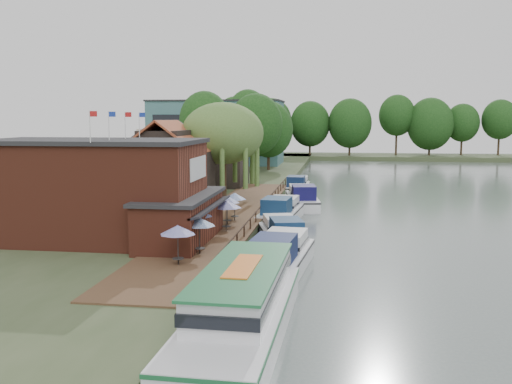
{
  "coord_description": "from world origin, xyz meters",
  "views": [
    {
      "loc": [
        1.39,
        -39.52,
        9.68
      ],
      "look_at": [
        -6.0,
        12.0,
        3.0
      ],
      "focal_mm": 40.0,
      "sensor_mm": 36.0,
      "label": 1
    }
  ],
  "objects_px": {
    "cruiser_0": "(280,251)",
    "cottage_b": "(168,158)",
    "cottage_a": "(167,165)",
    "swan": "(219,305)",
    "umbrella_5": "(235,207)",
    "cruiser_1": "(282,230)",
    "hotel_block": "(217,132)",
    "umbrella_1": "(199,236)",
    "cruiser_3": "(302,195)",
    "pub": "(119,190)",
    "cruiser_4": "(297,184)",
    "umbrella_4": "(227,210)",
    "cruiser_2": "(281,209)",
    "umbrella_3": "(226,216)",
    "umbrella_0": "(178,245)",
    "tour_boat": "(240,303)",
    "umbrella_2": "(199,225)",
    "cottage_c": "(218,153)",
    "willow": "(223,152)"
  },
  "relations": [
    {
      "from": "cottage_a",
      "to": "umbrella_4",
      "type": "relative_size",
      "value": 3.62
    },
    {
      "from": "umbrella_0",
      "to": "umbrella_2",
      "type": "distance_m",
      "value": 6.29
    },
    {
      "from": "hotel_block",
      "to": "cruiser_2",
      "type": "relative_size",
      "value": 2.4
    },
    {
      "from": "umbrella_5",
      "to": "cruiser_1",
      "type": "relative_size",
      "value": 0.24
    },
    {
      "from": "cruiser_2",
      "to": "cruiser_3",
      "type": "xyz_separation_m",
      "value": [
        1.42,
        9.68,
        0.03
      ]
    },
    {
      "from": "umbrella_0",
      "to": "umbrella_2",
      "type": "relative_size",
      "value": 1.0
    },
    {
      "from": "umbrella_4",
      "to": "umbrella_5",
      "type": "bearing_deg",
      "value": 82.56
    },
    {
      "from": "cottage_a",
      "to": "cruiser_2",
      "type": "xyz_separation_m",
      "value": [
        11.18,
        -0.73,
        -3.95
      ]
    },
    {
      "from": "umbrella_4",
      "to": "swan",
      "type": "distance_m",
      "value": 17.81
    },
    {
      "from": "pub",
      "to": "cruiser_4",
      "type": "bearing_deg",
      "value": 74.34
    },
    {
      "from": "umbrella_2",
      "to": "umbrella_5",
      "type": "relative_size",
      "value": 1.0
    },
    {
      "from": "umbrella_1",
      "to": "cruiser_2",
      "type": "bearing_deg",
      "value": 79.19
    },
    {
      "from": "umbrella_1",
      "to": "cottage_a",
      "type": "bearing_deg",
      "value": 112.49
    },
    {
      "from": "umbrella_2",
      "to": "umbrella_3",
      "type": "xyz_separation_m",
      "value": [
        1.14,
        4.15,
        0.0
      ]
    },
    {
      "from": "cruiser_0",
      "to": "cottage_b",
      "type": "bearing_deg",
      "value": 124.76
    },
    {
      "from": "umbrella_2",
      "to": "cruiser_3",
      "type": "relative_size",
      "value": 0.22
    },
    {
      "from": "umbrella_0",
      "to": "umbrella_5",
      "type": "height_order",
      "value": "same"
    },
    {
      "from": "cottage_c",
      "to": "umbrella_1",
      "type": "height_order",
      "value": "cottage_c"
    },
    {
      "from": "umbrella_3",
      "to": "umbrella_5",
      "type": "xyz_separation_m",
      "value": [
        -0.16,
        4.61,
        0.0
      ]
    },
    {
      "from": "umbrella_3",
      "to": "umbrella_5",
      "type": "height_order",
      "value": "same"
    },
    {
      "from": "pub",
      "to": "cottage_b",
      "type": "xyz_separation_m",
      "value": [
        -4.0,
        25.0,
        0.6
      ]
    },
    {
      "from": "umbrella_4",
      "to": "cruiser_4",
      "type": "distance_m",
      "value": 30.02
    },
    {
      "from": "cottage_b",
      "to": "cruiser_1",
      "type": "distance_m",
      "value": 26.0
    },
    {
      "from": "pub",
      "to": "umbrella_0",
      "type": "distance_m",
      "value": 9.26
    },
    {
      "from": "umbrella_3",
      "to": "swan",
      "type": "xyz_separation_m",
      "value": [
        2.52,
        -14.82,
        -2.07
      ]
    },
    {
      "from": "tour_boat",
      "to": "hotel_block",
      "type": "bearing_deg",
      "value": 104.13
    },
    {
      "from": "cruiser_1",
      "to": "cruiser_2",
      "type": "xyz_separation_m",
      "value": [
        -1.12,
        9.9,
        0.1
      ]
    },
    {
      "from": "pub",
      "to": "tour_boat",
      "type": "bearing_deg",
      "value": -52.15
    },
    {
      "from": "cruiser_2",
      "to": "cruiser_4",
      "type": "height_order",
      "value": "cruiser_2"
    },
    {
      "from": "umbrella_5",
      "to": "cruiser_0",
      "type": "distance_m",
      "value": 12.7
    },
    {
      "from": "hotel_block",
      "to": "cruiser_0",
      "type": "xyz_separation_m",
      "value": [
        19.88,
        -74.08,
        -5.83
      ]
    },
    {
      "from": "umbrella_1",
      "to": "cruiser_1",
      "type": "bearing_deg",
      "value": 60.58
    },
    {
      "from": "cruiser_1",
      "to": "cruiser_3",
      "type": "height_order",
      "value": "cruiser_3"
    },
    {
      "from": "umbrella_1",
      "to": "cruiser_3",
      "type": "relative_size",
      "value": 0.22
    },
    {
      "from": "cruiser_0",
      "to": "cruiser_1",
      "type": "distance_m",
      "value": 7.47
    },
    {
      "from": "cottage_a",
      "to": "swan",
      "type": "xyz_separation_m",
      "value": [
        10.5,
        -25.9,
        -5.03
      ]
    },
    {
      "from": "pub",
      "to": "cruiser_4",
      "type": "height_order",
      "value": "pub"
    },
    {
      "from": "cottage_b",
      "to": "umbrella_2",
      "type": "xyz_separation_m",
      "value": [
        9.84,
        -25.24,
        -2.96
      ]
    },
    {
      "from": "cottage_c",
      "to": "umbrella_4",
      "type": "height_order",
      "value": "cottage_c"
    },
    {
      "from": "hotel_block",
      "to": "umbrella_1",
      "type": "height_order",
      "value": "hotel_block"
    },
    {
      "from": "willow",
      "to": "cruiser_2",
      "type": "distance_m",
      "value": 10.08
    },
    {
      "from": "cruiser_2",
      "to": "tour_boat",
      "type": "distance_m",
      "value": 28.74
    },
    {
      "from": "umbrella_4",
      "to": "cruiser_4",
      "type": "xyz_separation_m",
      "value": [
        3.63,
        29.78,
        -1.09
      ]
    },
    {
      "from": "umbrella_5",
      "to": "swan",
      "type": "relative_size",
      "value": 5.4
    },
    {
      "from": "umbrella_3",
      "to": "umbrella_0",
      "type": "bearing_deg",
      "value": -94.63
    },
    {
      "from": "umbrella_0",
      "to": "cruiser_1",
      "type": "relative_size",
      "value": 0.24
    },
    {
      "from": "umbrella_2",
      "to": "cruiser_3",
      "type": "xyz_separation_m",
      "value": [
        5.76,
        24.18,
        -0.96
      ]
    },
    {
      "from": "cruiser_1",
      "to": "tour_boat",
      "type": "relative_size",
      "value": 0.68
    },
    {
      "from": "cottage_a",
      "to": "cruiser_0",
      "type": "xyz_separation_m",
      "value": [
        12.88,
        -18.08,
        -3.93
      ]
    },
    {
      "from": "umbrella_5",
      "to": "pub",
      "type": "bearing_deg",
      "value": -128.61
    }
  ]
}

